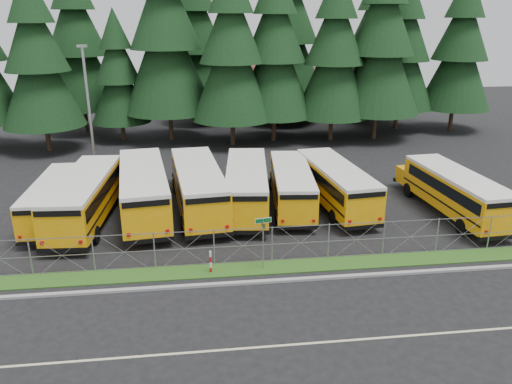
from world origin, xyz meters
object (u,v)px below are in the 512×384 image
at_px(bus_0, 57,200).
at_px(light_standard, 89,109).
at_px(bus_1, 87,198).
at_px(bus_6, 334,185).
at_px(bus_2, 144,191).
at_px(bus_3, 198,188).
at_px(bus_5, 291,187).
at_px(bus_4, 247,187).
at_px(striped_bollard, 211,262).
at_px(bus_east, 452,193).
at_px(street_sign, 263,233).

bearing_deg(bus_0, light_standard, 84.31).
bearing_deg(bus_1, bus_6, 6.54).
xyz_separation_m(bus_2, bus_3, (3.44, 0.18, -0.03)).
bearing_deg(bus_0, bus_5, 2.20).
relative_size(bus_4, bus_6, 1.03).
relative_size(bus_5, striped_bollard, 8.74).
distance_m(bus_0, bus_east, 25.06).
bearing_deg(bus_4, bus_1, -168.32).
bearing_deg(striped_bollard, bus_2, 115.25).
height_order(bus_1, bus_east, bus_1).
height_order(bus_3, bus_east, bus_3).
bearing_deg(light_standard, bus_6, -25.40).
xyz_separation_m(bus_1, bus_east, (23.02, -1.57, -0.09)).
bearing_deg(bus_6, bus_east, -24.30).
distance_m(bus_5, striped_bollard, 10.37).
bearing_deg(bus_6, bus_0, 175.02).
xyz_separation_m(bus_0, striped_bollard, (9.28, -8.12, -0.69)).
height_order(bus_east, striped_bollard, bus_east).
distance_m(bus_0, bus_4, 11.99).
distance_m(bus_4, striped_bollard, 9.04).
bearing_deg(bus_5, street_sign, -103.86).
height_order(bus_0, light_standard, light_standard).
xyz_separation_m(bus_5, bus_east, (9.99, -2.61, 0.05)).
bearing_deg(bus_3, bus_4, -4.93).
height_order(street_sign, striped_bollard, street_sign).
bearing_deg(bus_3, bus_6, -6.61).
xyz_separation_m(bus_5, light_standard, (-14.11, 7.82, 4.13)).
bearing_deg(light_standard, bus_3, -45.02).
distance_m(bus_1, street_sign, 12.50).
bearing_deg(bus_3, bus_0, 176.99).
relative_size(bus_5, light_standard, 1.03).
xyz_separation_m(bus_4, street_sign, (-0.05, -8.51, 0.55)).
bearing_deg(street_sign, light_standard, 124.03).
height_order(bus_3, striped_bollard, bus_3).
bearing_deg(bus_3, striped_bollard, -92.36).
distance_m(bus_5, street_sign, 9.11).
height_order(bus_3, bus_6, bus_3).
height_order(bus_4, bus_6, bus_4).
bearing_deg(bus_5, bus_east, -8.87).
relative_size(bus_3, bus_east, 1.09).
distance_m(bus_1, bus_3, 6.89).
relative_size(bus_1, light_standard, 1.14).
bearing_deg(bus_2, bus_1, -174.45).
distance_m(bus_4, bus_east, 13.24).
bearing_deg(bus_1, bus_east, -0.28).
distance_m(bus_1, light_standard, 9.77).
distance_m(street_sign, light_standard, 20.07).
bearing_deg(street_sign, bus_6, 54.74).
height_order(bus_0, bus_2, bus_2).
bearing_deg(bus_3, bus_1, -177.88).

